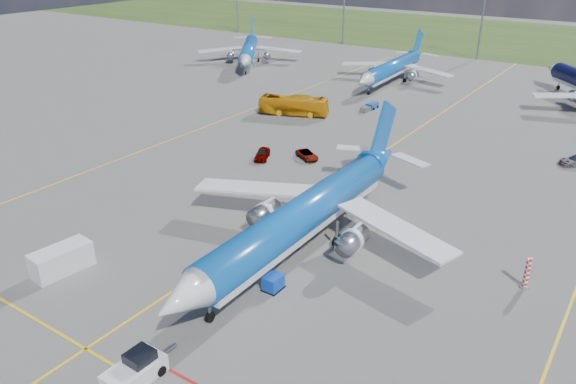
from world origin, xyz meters
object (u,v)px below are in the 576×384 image
Objects in this scene: bg_jet_nw at (249,64)px; uld_container at (273,282)px; main_airliner at (302,250)px; apron_bus at (294,106)px; pushback_tug at (136,370)px; service_van at (62,260)px; bg_jet_nnw at (391,83)px; service_car_a at (262,154)px; service_car_b at (307,155)px; warning_post at (527,273)px; baggage_tug_c at (370,107)px.

bg_jet_nw is 99.56m from uld_container.
main_airliner is 47.64m from apron_bus.
pushback_tug is 1.12× the size of service_van.
apron_bus reaches higher than service_van.
bg_jet_nnw reaches higher than apron_bus.
service_car_a is (4.30, -52.87, 0.75)m from bg_jet_nnw.
main_airliner is (61.18, -69.86, 0.00)m from bg_jet_nw.
service_van is at bearing -154.12° from uld_container.
main_airliner is at bearing 103.22° from uld_container.
main_airliner is (22.99, -71.29, 0.00)m from bg_jet_nnw.
service_car_b is (5.30, 3.65, -0.15)m from service_car_a.
service_car_b is at bearing 108.55° from pushback_tug.
pushback_tug is 14.89m from uld_container.
service_car_a is (-20.39, 25.76, 0.06)m from uld_container.
main_airliner is 26.26m from service_car_a.
service_van is (-18.34, -8.81, 0.54)m from uld_container.
service_car_b is (9.60, -49.22, 0.60)m from bg_jet_nnw.
apron_bus is (-28.83, 46.46, 1.04)m from uld_container.
service_van is at bearing -112.24° from service_car_a.
main_airliner is at bearing 92.01° from pushback_tug.
apron_bus is (-27.36, 61.28, 0.88)m from pushback_tug.
uld_container is at bearing -121.84° from service_car_b.
service_car_b is at bearing 154.39° from warning_post.
apron_bus is at bearing 69.84° from service_car_b.
service_car_b is (-33.83, 16.21, -0.90)m from warning_post.
bg_jet_nw reaches higher than apron_bus.
bg_jet_nw is at bearing 125.14° from pushback_tug.
apron_bus is 21.93m from service_car_b.
pushback_tug is at bearing -90.63° from service_car_a.
apron_bus reaches higher than warning_post.
main_airliner is 3.42× the size of apron_bus.
apron_bus is at bearing -99.98° from bg_jet_nnw.
service_car_b is at bearing -81.62° from bg_jet_nnw.
apron_bus is at bearing 122.03° from uld_container.
bg_jet_nw reaches higher than bg_jet_nnw.
warning_post is at bearing -47.10° from baggage_tug_c.
service_van is at bearing 169.99° from apron_bus.
bg_jet_nnw is at bearing 123.57° from warning_post.
service_car_a is at bearing 128.59° from uld_container.
main_airliner is 24.72× the size of uld_container.
bg_jet_nw is 48.18m from baggage_tug_c.
pushback_tug is at bearing -90.67° from bg_jet_nw.
main_airliner is 7.56m from uld_container.
main_airliner is 6.79× the size of pushback_tug.
main_airliner reaches higher than pushback_tug.
bg_jet_nw is at bearing 157.65° from baggage_tug_c.
service_car_a is at bearing 134.85° from main_airliner.
uld_container is 54.69m from apron_bus.
apron_bus reaches higher than pushback_tug.
warning_post is 0.08× the size of bg_jet_nnw.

